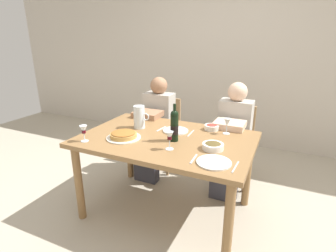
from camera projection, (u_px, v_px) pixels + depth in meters
The scene contains 21 objects.
ground_plane at pixel (167, 210), 2.59m from camera, with size 8.00×8.00×0.00m, color #B2A893.
back_wall at pixel (225, 50), 3.90m from camera, with size 8.00×0.10×2.80m, color beige.
dining_table at pixel (166, 147), 2.37m from camera, with size 1.50×1.00×0.76m.
wine_bottle at pixel (174, 126), 2.22m from camera, with size 0.07×0.07×0.32m.
water_pitcher at pixel (139, 118), 2.55m from camera, with size 0.16×0.11×0.22m.
baked_tart at pixel (124, 135), 2.31m from camera, with size 0.30×0.30×0.06m.
salad_bowl at pixel (212, 127), 2.52m from camera, with size 0.14×0.14×0.06m.
olive_bowl at pixel (213, 146), 2.09m from camera, with size 0.17×0.17×0.06m.
wine_glass_left_diner at pixel (84, 130), 2.22m from camera, with size 0.06×0.06×0.14m.
wine_glass_right_diner at pixel (170, 137), 2.06m from camera, with size 0.06×0.06×0.15m.
wine_glass_centre at pixel (227, 123), 2.40m from camera, with size 0.06×0.06×0.14m.
dinner_plate_left_setting at pixel (176, 131), 2.49m from camera, with size 0.24×0.24×0.01m, color white.
dinner_plate_right_setting at pixel (214, 162), 1.87m from camera, with size 0.25×0.25×0.01m, color white.
fork_left_setting at pixel (161, 129), 2.55m from camera, with size 0.16×0.01×0.01m, color silver.
knife_left_setting at pixel (191, 133), 2.43m from camera, with size 0.18×0.01×0.01m, color silver.
knife_right_setting at pixel (235, 167), 1.81m from camera, with size 0.18×0.01×0.01m, color silver.
spoon_right_setting at pixel (194, 159), 1.93m from camera, with size 0.16×0.01×0.01m, color silver.
chair_left at pixel (164, 128), 3.36m from camera, with size 0.40×0.40×0.87m.
diner_left at pixel (155, 125), 3.12m from camera, with size 0.34×0.50×1.16m.
chair_right at pixel (236, 139), 3.02m from camera, with size 0.40×0.40×0.87m.
diner_right at pixel (232, 136), 2.78m from camera, with size 0.34×0.50×1.16m.
Camera 1 is at (0.93, -1.98, 1.61)m, focal length 28.46 mm.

